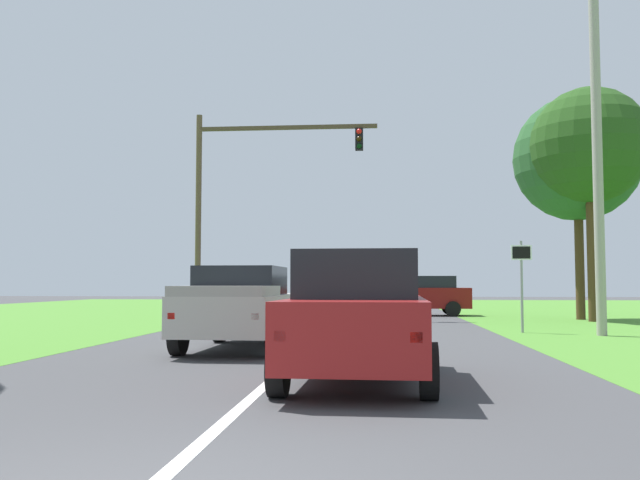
% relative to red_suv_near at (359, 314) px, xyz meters
% --- Properties ---
extents(ground_plane, '(120.00, 120.00, 0.00)m').
position_rel_red_suv_near_xyz_m(ground_plane, '(-1.32, 6.70, -1.00)').
color(ground_plane, '#424244').
extents(lane_centre_stripe, '(0.16, 43.39, 0.01)m').
position_rel_red_suv_near_xyz_m(lane_centre_stripe, '(-1.32, -4.30, -0.99)').
color(lane_centre_stripe, white).
rests_on(lane_centre_stripe, ground_plane).
extents(red_suv_near, '(2.23, 4.68, 1.91)m').
position_rel_red_suv_near_xyz_m(red_suv_near, '(0.00, 0.00, 0.00)').
color(red_suv_near, maroon).
rests_on(red_suv_near, ground_plane).
extents(pickup_truck_lead, '(2.30, 5.26, 1.82)m').
position_rel_red_suv_near_xyz_m(pickup_truck_lead, '(-2.72, 4.82, -0.06)').
color(pickup_truck_lead, '#B7B2A8').
rests_on(pickup_truck_lead, ground_plane).
extents(traffic_light, '(7.56, 0.40, 8.50)m').
position_rel_red_suv_near_xyz_m(traffic_light, '(-5.34, 17.60, 4.57)').
color(traffic_light, brown).
rests_on(traffic_light, ground_plane).
extents(keep_moving_sign, '(0.60, 0.09, 2.72)m').
position_rel_red_suv_near_xyz_m(keep_moving_sign, '(4.51, 10.57, 0.73)').
color(keep_moving_sign, gray).
rests_on(keep_moving_sign, ground_plane).
extents(oak_tree_right, '(5.12, 5.12, 9.12)m').
position_rel_red_suv_near_xyz_m(oak_tree_right, '(8.39, 18.30, 5.55)').
color(oak_tree_right, '#4C351E').
rests_on(oak_tree_right, ground_plane).
extents(crossing_suv_far, '(4.44, 2.05, 1.79)m').
position_rel_red_suv_near_xyz_m(crossing_suv_far, '(2.21, 21.36, -0.05)').
color(crossing_suv_far, maroon).
rests_on(crossing_suv_far, ground_plane).
extents(utility_pole_right, '(0.28, 0.28, 10.48)m').
position_rel_red_suv_near_xyz_m(utility_pole_right, '(6.46, 9.54, 4.24)').
color(utility_pole_right, '#9E998E').
rests_on(utility_pole_right, ground_plane).
extents(extra_tree_1, '(4.49, 4.49, 9.04)m').
position_rel_red_suv_near_xyz_m(extra_tree_1, '(8.43, 16.82, 5.76)').
color(extra_tree_1, '#4C351E').
rests_on(extra_tree_1, ground_plane).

